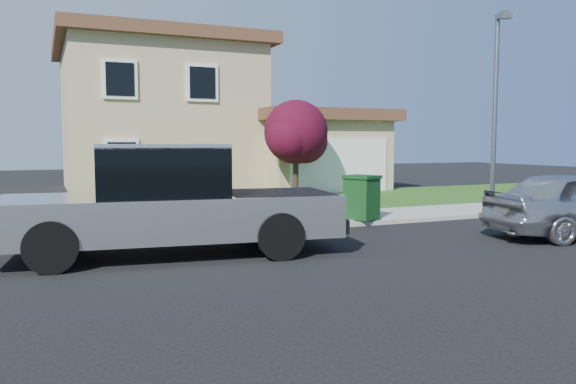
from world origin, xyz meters
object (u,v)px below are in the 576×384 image
object	(u,v)px
pickup_truck	(170,204)
woman	(193,199)
street_lamp	(496,105)
ornamental_tree	(297,135)
trash_bin	(362,197)

from	to	relation	value
pickup_truck	woman	world-z (taller)	pickup_truck
pickup_truck	street_lamp	size ratio (longest dim) A/B	1.22
woman	ornamental_tree	size ratio (longest dim) A/B	0.53
pickup_truck	woman	size ratio (longest dim) A/B	3.45
woman	trash_bin	xyz separation A→B (m)	(4.78, 0.62, -0.19)
trash_bin	ornamental_tree	bearing A→B (deg)	56.72
pickup_truck	trash_bin	xyz separation A→B (m)	(5.58, 2.04, -0.27)
ornamental_tree	trash_bin	xyz separation A→B (m)	(-1.15, -6.74, -1.74)
ornamental_tree	woman	bearing A→B (deg)	-128.89
woman	pickup_truck	bearing A→B (deg)	56.90
woman	ornamental_tree	bearing A→B (deg)	-132.57
street_lamp	ornamental_tree	bearing A→B (deg)	128.48
pickup_truck	trash_bin	world-z (taller)	pickup_truck
pickup_truck	ornamental_tree	bearing A→B (deg)	60.22
woman	street_lamp	bearing A→B (deg)	172.57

